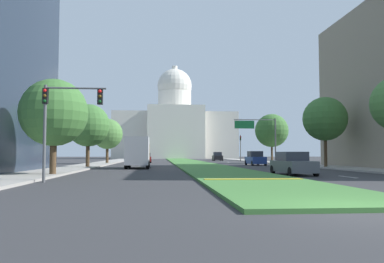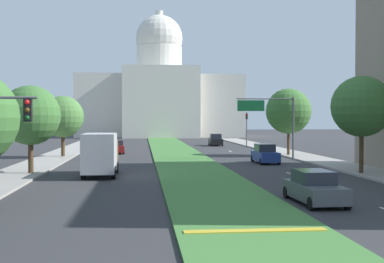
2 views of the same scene
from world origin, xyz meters
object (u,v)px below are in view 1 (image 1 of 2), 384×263
object	(u,v)px
street_tree_left_mid	(88,125)
box_truck_delivery	(138,152)
traffic_light_near_left	(61,111)
overhead_guide_sign	(260,131)
sedan_lead_stopped	(293,164)
sedan_midblock	(255,159)
sedan_distant	(145,158)
street_tree_left_far	(107,134)
street_tree_left_near	(54,113)
sedan_far_horizon	(217,157)
capitol_building	(175,129)
traffic_light_far_right	(241,145)
street_tree_right_far	(272,131)
street_tree_right_mid	(325,119)

from	to	relation	value
street_tree_left_mid	box_truck_delivery	size ratio (longest dim) A/B	1.06
traffic_light_near_left	overhead_guide_sign	xyz separation A→B (m)	(19.37, 32.44, 0.87)
overhead_guide_sign	street_tree_left_mid	size ratio (longest dim) A/B	0.95
sedan_lead_stopped	sedan_midblock	distance (m)	23.18
overhead_guide_sign	sedan_distant	xyz separation A→B (m)	(-16.36, 12.08, -3.89)
street_tree_left_far	box_truck_delivery	world-z (taller)	street_tree_left_far
street_tree_left_near	sedan_far_horizon	xyz separation A→B (m)	(19.65, 54.88, -3.45)
capitol_building	street_tree_left_near	size ratio (longest dim) A/B	5.72
overhead_guide_sign	box_truck_delivery	distance (m)	20.98
sedan_lead_stopped	sedan_distant	world-z (taller)	sedan_lead_stopped
traffic_light_far_right	overhead_guide_sign	xyz separation A→B (m)	(-2.08, -22.57, 1.35)
sedan_midblock	sedan_far_horizon	distance (m)	31.79
street_tree_left_mid	sedan_far_horizon	world-z (taller)	street_tree_left_mid
sedan_distant	sedan_far_horizon	world-z (taller)	sedan_far_horizon
street_tree_right_far	sedan_midblock	size ratio (longest dim) A/B	1.77
sedan_lead_stopped	sedan_far_horizon	xyz separation A→B (m)	(2.87, 54.77, 0.08)
capitol_building	street_tree_left_near	distance (m)	97.91
box_truck_delivery	street_tree_left_near	bearing A→B (deg)	-110.27
street_tree_right_far	box_truck_delivery	size ratio (longest dim) A/B	1.21
street_tree_left_near	street_tree_right_mid	bearing A→B (deg)	26.96
street_tree_left_near	street_tree_left_far	bearing A→B (deg)	90.95
capitol_building	box_truck_delivery	distance (m)	84.10
street_tree_left_near	street_tree_left_far	distance (m)	32.22
traffic_light_far_right	overhead_guide_sign	distance (m)	22.71
traffic_light_near_left	street_tree_left_near	world-z (taller)	street_tree_left_near
traffic_light_far_right	sedan_distant	size ratio (longest dim) A/B	1.09
street_tree_right_far	street_tree_right_mid	bearing A→B (deg)	-90.05
street_tree_left_far	box_truck_delivery	xyz separation A→B (m)	(5.55, -18.63, -2.81)
sedan_far_horizon	traffic_light_far_right	bearing A→B (deg)	-57.43
sedan_midblock	box_truck_delivery	bearing A→B (deg)	-147.32
street_tree_left_near	box_truck_delivery	distance (m)	14.72
street_tree_left_near	sedan_distant	bearing A→B (deg)	82.66
overhead_guide_sign	box_truck_delivery	bearing A→B (deg)	-141.74
traffic_light_near_left	sedan_far_horizon	size ratio (longest dim) A/B	1.16
street_tree_left_mid	sedan_far_horizon	xyz separation A→B (m)	(19.98, 40.02, -3.66)
street_tree_left_mid	traffic_light_near_left	bearing A→B (deg)	-83.76
traffic_light_near_left	overhead_guide_sign	distance (m)	37.79
sedan_distant	street_tree_left_mid	bearing A→B (deg)	-102.59
traffic_light_near_left	overhead_guide_sign	world-z (taller)	overhead_guide_sign
capitol_building	sedan_distant	size ratio (longest dim) A/B	7.94
capitol_building	street_tree_right_mid	world-z (taller)	capitol_building
traffic_light_near_left	sedan_lead_stopped	xyz separation A→B (m)	(14.82, 6.11, -3.01)
traffic_light_far_right	street_tree_right_mid	distance (m)	36.50
sedan_midblock	traffic_light_far_right	bearing A→B (deg)	82.16
street_tree_right_far	street_tree_left_near	bearing A→B (deg)	-127.58
sedan_far_horizon	sedan_lead_stopped	bearing A→B (deg)	-93.00
overhead_guide_sign	street_tree_left_near	distance (m)	33.97
traffic_light_far_right	street_tree_left_mid	size ratio (longest dim) A/B	0.76
street_tree_right_far	box_truck_delivery	world-z (taller)	street_tree_right_far
street_tree_left_mid	sedan_midblock	bearing A→B (deg)	22.21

